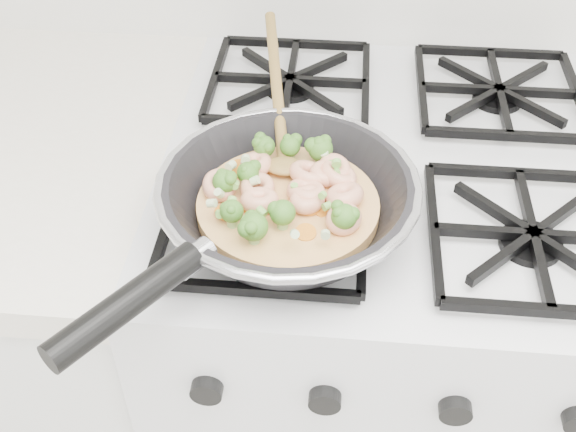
{
  "coord_description": "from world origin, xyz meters",
  "views": [
    {
      "loc": [
        -0.07,
        0.96,
        1.46
      ],
      "look_at": [
        -0.12,
        1.54,
        0.93
      ],
      "focal_mm": 44.11,
      "sensor_mm": 36.0,
      "label": 1
    }
  ],
  "objects": [
    {
      "name": "skillet",
      "position": [
        -0.13,
        1.54,
        0.96
      ],
      "size": [
        0.34,
        0.57,
        0.1
      ],
      "rotation": [
        0.0,
        0.0,
        0.07
      ],
      "color": "black",
      "rests_on": "stove"
    },
    {
      "name": "stove",
      "position": [
        0.0,
        1.7,
        0.46
      ],
      "size": [
        0.6,
        0.6,
        0.92
      ],
      "color": "silver",
      "rests_on": "ground"
    }
  ]
}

